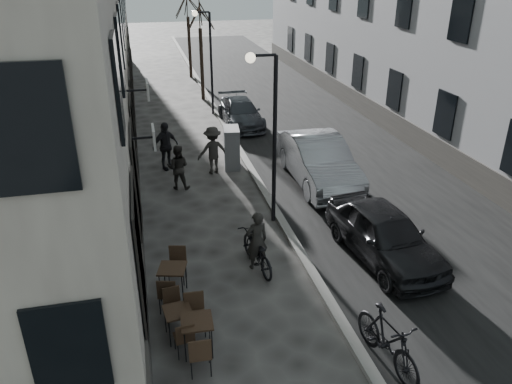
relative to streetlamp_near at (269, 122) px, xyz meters
name	(u,v)px	position (x,y,z in m)	size (l,w,h in m)	color
ground	(350,357)	(0.17, -6.00, -3.16)	(120.00, 120.00, 0.00)	#32302E
road	(295,119)	(4.02, 10.00, -3.16)	(7.30, 60.00, 0.00)	black
kerb	(224,123)	(0.37, 10.00, -3.10)	(0.25, 60.00, 0.12)	gray
streetlamp_near	(269,122)	(0.00, 0.00, 0.00)	(0.90, 0.28, 5.09)	black
streetlamp_far	(207,51)	(0.00, 12.00, 0.00)	(0.90, 0.28, 5.09)	black
tree_near	(199,13)	(0.07, 15.00, 1.50)	(2.40, 2.40, 5.70)	black
tree_far	(187,4)	(0.07, 21.00, 1.50)	(2.40, 2.40, 5.70)	black
bistro_set_a	(197,333)	(-2.80, -5.10, -2.69)	(0.66, 1.57, 0.92)	#302215
bistro_set_b	(178,321)	(-3.14, -4.59, -2.74)	(0.63, 1.43, 0.82)	#302215
bistro_set_c	(173,278)	(-3.13, -3.08, -2.69)	(0.80, 1.59, 0.91)	#302215
utility_cabinet	(232,148)	(-0.25, 4.58, -2.38)	(0.57, 1.04, 1.56)	slate
bicycle	(257,251)	(-0.92, -2.39, -2.67)	(0.65, 1.87, 0.98)	black
cyclist_rider	(257,240)	(-0.92, -2.39, -2.36)	(0.59, 0.38, 1.61)	black
pedestrian_near	(178,167)	(-2.42, 3.06, -2.37)	(0.77, 0.60, 1.58)	black
pedestrian_mid	(213,150)	(-1.03, 4.16, -2.26)	(1.16, 0.67, 1.80)	#292724
pedestrian_far	(165,146)	(-2.71, 4.95, -2.24)	(1.08, 0.45, 1.84)	black
car_near	(384,234)	(2.47, -2.71, -2.44)	(1.69, 4.21, 1.43)	black
car_mid	(318,161)	(2.47, 2.43, -2.33)	(1.77, 5.07, 1.67)	#989BA1
car_far	(241,113)	(1.17, 9.73, -2.55)	(1.71, 4.22, 1.22)	#33373D
moped	(388,340)	(0.76, -6.31, -2.56)	(0.56, 2.00, 1.20)	black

